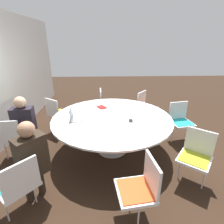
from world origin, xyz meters
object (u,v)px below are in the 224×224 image
(chair_4, at_px, (180,119))
(cell_phone, at_px, (131,121))
(chair_7, at_px, (57,112))
(person_0, at_px, (25,123))
(person_1, at_px, (31,157))
(spiral_notebook, at_px, (102,107))
(chair_3, at_px, (196,153))
(chair_6, at_px, (105,102))
(laptop, at_px, (75,117))
(chair_0, at_px, (11,136))
(chair_1, at_px, (18,183))
(chair_5, at_px, (146,105))
(chair_2, at_px, (141,186))

(chair_4, xyz_separation_m, cell_phone, (-0.53, 1.16, 0.22))
(chair_4, height_order, chair_7, same)
(person_0, height_order, person_1, same)
(chair_4, distance_m, spiral_notebook, 1.72)
(chair_3, bearing_deg, cell_phone, 0.53)
(chair_3, height_order, person_1, person_1)
(spiral_notebook, height_order, cell_phone, spiral_notebook)
(chair_6, relative_size, chair_7, 1.00)
(person_1, distance_m, laptop, 1.16)
(chair_0, xyz_separation_m, chair_1, (-1.13, -0.64, 0.00))
(chair_3, relative_size, chair_4, 1.00)
(person_0, xyz_separation_m, person_1, (-1.01, -0.51, 0.00))
(chair_5, relative_size, person_0, 0.71)
(spiral_notebook, bearing_deg, chair_1, 153.12)
(chair_2, height_order, chair_4, same)
(laptop, bearing_deg, chair_7, 26.11)
(chair_2, bearing_deg, person_0, 46.34)
(chair_0, distance_m, chair_7, 1.24)
(chair_4, distance_m, person_1, 2.98)
(chair_2, relative_size, chair_7, 1.00)
(chair_0, distance_m, laptop, 1.17)
(chair_1, relative_size, cell_phone, 5.92)
(chair_2, bearing_deg, chair_1, 78.24)
(spiral_notebook, bearing_deg, laptop, 140.40)
(chair_4, bearing_deg, chair_0, 0.43)
(chair_5, relative_size, chair_7, 1.00)
(person_0, distance_m, person_1, 1.13)
(chair_6, bearing_deg, person_1, -21.47)
(chair_2, xyz_separation_m, person_1, (0.33, 1.35, 0.19))
(person_0, bearing_deg, chair_2, -42.36)
(chair_6, relative_size, spiral_notebook, 3.38)
(chair_2, bearing_deg, chair_0, 51.63)
(cell_phone, bearing_deg, chair_1, 128.69)
(chair_1, distance_m, person_1, 0.32)
(person_0, bearing_deg, chair_4, 2.65)
(chair_0, relative_size, person_1, 0.71)
(chair_5, distance_m, laptop, 2.09)
(chair_5, height_order, person_1, person_1)
(chair_2, distance_m, chair_3, 1.12)
(chair_3, relative_size, chair_5, 1.00)
(chair_1, relative_size, person_0, 0.71)
(chair_5, xyz_separation_m, chair_7, (-0.37, 2.21, 0.00))
(chair_0, bearing_deg, chair_5, 22.02)
(chair_0, distance_m, chair_1, 1.30)
(chair_6, distance_m, laptop, 1.72)
(chair_1, height_order, cell_phone, chair_1)
(chair_5, relative_size, chair_6, 1.00)
(chair_4, bearing_deg, chair_5, -67.43)
(chair_5, distance_m, chair_6, 1.10)
(cell_phone, bearing_deg, chair_2, 177.40)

